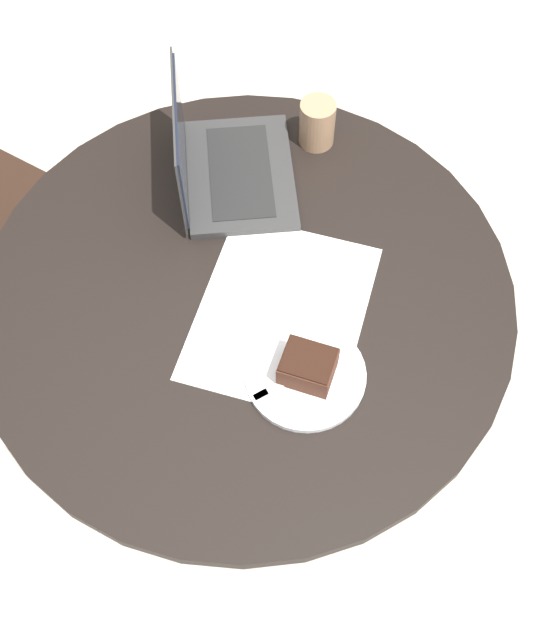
% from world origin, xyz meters
% --- Properties ---
extents(ground_plane, '(12.00, 12.00, 0.00)m').
position_xyz_m(ground_plane, '(0.00, 0.00, 0.00)').
color(ground_plane, '#B7AD9E').
extents(dining_table, '(1.02, 1.02, 0.77)m').
position_xyz_m(dining_table, '(0.00, 0.00, 0.63)').
color(dining_table, black).
rests_on(dining_table, ground_plane).
extents(paper_document, '(0.47, 0.44, 0.00)m').
position_xyz_m(paper_document, '(-0.07, -0.06, 0.77)').
color(paper_document, white).
rests_on(paper_document, dining_table).
extents(plate, '(0.21, 0.21, 0.01)m').
position_xyz_m(plate, '(-0.20, -0.07, 0.78)').
color(plate, silver).
rests_on(plate, dining_table).
extents(cake_slice, '(0.11, 0.12, 0.06)m').
position_xyz_m(cake_slice, '(-0.20, -0.07, 0.81)').
color(cake_slice, '#472619').
rests_on(cake_slice, plate).
extents(fork, '(0.07, 0.17, 0.00)m').
position_xyz_m(fork, '(-0.21, -0.03, 0.78)').
color(fork, silver).
rests_on(fork, plate).
extents(coffee_glass, '(0.07, 0.07, 0.10)m').
position_xyz_m(coffee_glass, '(0.34, -0.22, 0.82)').
color(coffee_glass, '#997556').
rests_on(coffee_glass, dining_table).
extents(laptop, '(0.32, 0.26, 0.22)m').
position_xyz_m(laptop, '(0.27, -0.01, 0.81)').
color(laptop, '#2D2D2D').
rests_on(laptop, dining_table).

